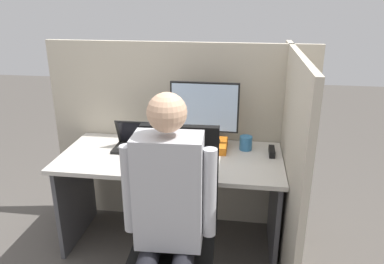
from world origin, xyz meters
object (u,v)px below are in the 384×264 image
(stapler, at_px, (272,152))
(office_chair, at_px, (175,230))
(laptop, at_px, (139,144))
(monitor, at_px, (204,112))
(carrot_toy, at_px, (156,162))
(coffee_mug, at_px, (246,143))
(paper_box, at_px, (204,145))
(person, at_px, (167,209))

(stapler, bearing_deg, office_chair, -127.53)
(office_chair, bearing_deg, stapler, 52.47)
(office_chair, bearing_deg, laptop, 119.51)
(monitor, distance_m, office_chair, 0.90)
(carrot_toy, relative_size, coffee_mug, 1.50)
(paper_box, relative_size, laptop, 0.94)
(carrot_toy, bearing_deg, stapler, 20.23)
(monitor, bearing_deg, laptop, -169.60)
(monitor, height_order, coffee_mug, monitor)
(monitor, bearing_deg, coffee_mug, 3.41)
(office_chair, xyz_separation_m, coffee_mug, (0.38, 0.79, 0.23))
(person, bearing_deg, monitor, 85.05)
(laptop, bearing_deg, coffee_mug, 7.67)
(monitor, height_order, stapler, monitor)
(monitor, height_order, laptop, monitor)
(paper_box, relative_size, office_chair, 0.30)
(stapler, xyz_separation_m, carrot_toy, (-0.76, -0.28, -0.00))
(laptop, bearing_deg, monitor, 10.40)
(stapler, height_order, carrot_toy, stapler)
(paper_box, distance_m, office_chair, 0.80)
(paper_box, bearing_deg, monitor, 90.00)
(laptop, xyz_separation_m, office_chair, (0.39, -0.69, -0.22))
(monitor, height_order, person, person)
(coffee_mug, bearing_deg, person, -111.80)
(stapler, bearing_deg, coffee_mug, 160.75)
(paper_box, bearing_deg, carrot_toy, -130.72)
(paper_box, bearing_deg, stapler, -5.11)
(person, bearing_deg, laptop, 114.13)
(monitor, relative_size, person, 0.35)
(monitor, xyz_separation_m, stapler, (0.48, -0.05, -0.26))
(laptop, bearing_deg, stapler, 2.36)
(office_chair, bearing_deg, paper_box, 84.50)
(paper_box, xyz_separation_m, laptop, (-0.46, -0.08, 0.02))
(paper_box, relative_size, person, 0.24)
(carrot_toy, bearing_deg, office_chair, -65.25)
(carrot_toy, distance_m, coffee_mug, 0.68)
(monitor, relative_size, office_chair, 0.43)
(paper_box, height_order, carrot_toy, paper_box)
(monitor, height_order, carrot_toy, monitor)
(carrot_toy, height_order, person, person)
(stapler, xyz_separation_m, person, (-0.57, -0.89, 0.03))
(carrot_toy, xyz_separation_m, office_chair, (0.21, -0.45, -0.20))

